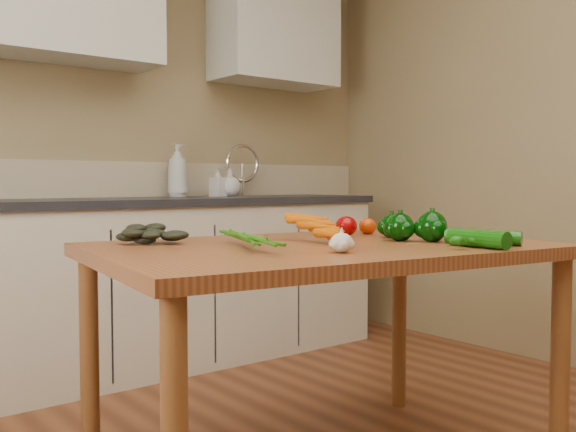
# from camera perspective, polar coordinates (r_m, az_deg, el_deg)

# --- Properties ---
(room) EXTENTS (4.04, 5.04, 2.64)m
(room) POSITION_cam_1_polar(r_m,az_deg,el_deg) (1.70, 10.93, 11.94)
(room) COLOR brown
(room) RESTS_ON ground
(counter_run) EXTENTS (2.84, 0.64, 1.14)m
(counter_run) POSITION_cam_1_polar(r_m,az_deg,el_deg) (3.48, -12.90, -5.74)
(counter_run) COLOR beige
(counter_run) RESTS_ON ground
(upper_cabinets) EXTENTS (2.15, 0.35, 0.70)m
(upper_cabinets) POSITION_cam_1_polar(r_m,az_deg,el_deg) (3.82, -9.80, 17.63)
(upper_cabinets) COLOR silver
(upper_cabinets) RESTS_ON room
(table) EXTENTS (1.58, 1.14, 0.78)m
(table) POSITION_cam_1_polar(r_m,az_deg,el_deg) (2.12, 3.16, -4.83)
(table) COLOR brown
(table) RESTS_ON ground
(soap_bottle_a) EXTENTS (0.14, 0.14, 0.30)m
(soap_bottle_a) POSITION_cam_1_polar(r_m,az_deg,el_deg) (3.74, -9.81, 4.03)
(soap_bottle_a) COLOR silver
(soap_bottle_a) RESTS_ON counter_run
(soap_bottle_b) EXTENTS (0.09, 0.09, 0.17)m
(soap_bottle_b) POSITION_cam_1_polar(r_m,az_deg,el_deg) (3.77, -6.24, 3.02)
(soap_bottle_b) COLOR silver
(soap_bottle_b) RESTS_ON counter_run
(soap_bottle_c) EXTENTS (0.15, 0.15, 0.16)m
(soap_bottle_c) POSITION_cam_1_polar(r_m,az_deg,el_deg) (3.82, -5.19, 2.98)
(soap_bottle_c) COLOR silver
(soap_bottle_c) RESTS_ON counter_run
(carrot_bunch) EXTENTS (0.30, 0.24, 0.07)m
(carrot_bunch) POSITION_cam_1_polar(r_m,az_deg,el_deg) (2.08, 0.95, -1.57)
(carrot_bunch) COLOR #DB6205
(carrot_bunch) RESTS_ON table
(leafy_greens) EXTENTS (0.21, 0.19, 0.10)m
(leafy_greens) POSITION_cam_1_polar(r_m,az_deg,el_deg) (2.15, -12.00, -1.05)
(leafy_greens) COLOR black
(leafy_greens) RESTS_ON table
(garlic_bulb) EXTENTS (0.07, 0.07, 0.06)m
(garlic_bulb) POSITION_cam_1_polar(r_m,az_deg,el_deg) (1.85, 4.79, -2.39)
(garlic_bulb) COLOR beige
(garlic_bulb) RESTS_ON table
(pepper_a) EXTENTS (0.09, 0.09, 0.09)m
(pepper_a) POSITION_cam_1_polar(r_m,az_deg,el_deg) (2.24, 9.96, -1.00)
(pepper_a) COLOR black
(pepper_a) RESTS_ON table
(pepper_b) EXTENTS (0.08, 0.08, 0.08)m
(pepper_b) POSITION_cam_1_polar(r_m,az_deg,el_deg) (2.37, 9.19, -0.89)
(pepper_b) COLOR black
(pepper_b) RESTS_ON table
(pepper_c) EXTENTS (0.10, 0.10, 0.10)m
(pepper_c) POSITION_cam_1_polar(r_m,az_deg,el_deg) (2.23, 12.69, -0.94)
(pepper_c) COLOR black
(pepper_c) RESTS_ON table
(tomato_a) EXTENTS (0.08, 0.08, 0.07)m
(tomato_a) POSITION_cam_1_polar(r_m,az_deg,el_deg) (2.42, 5.21, -0.90)
(tomato_a) COLOR #940203
(tomato_a) RESTS_ON table
(tomato_b) EXTENTS (0.07, 0.07, 0.06)m
(tomato_b) POSITION_cam_1_polar(r_m,az_deg,el_deg) (2.52, 7.09, -0.89)
(tomato_b) COLOR #C13504
(tomato_b) RESTS_ON table
(tomato_c) EXTENTS (0.06, 0.06, 0.06)m
(tomato_c) POSITION_cam_1_polar(r_m,az_deg,el_deg) (2.41, 9.14, -1.15)
(tomato_c) COLOR #C13504
(tomato_c) RESTS_ON table
(zucchini_a) EXTENTS (0.14, 0.24, 0.05)m
(zucchini_a) POSITION_cam_1_polar(r_m,az_deg,el_deg) (2.17, 16.93, -1.83)
(zucchini_a) COLOR #0A4707
(zucchini_a) RESTS_ON table
(zucchini_b) EXTENTS (0.07, 0.21, 0.06)m
(zucchini_b) POSITION_cam_1_polar(r_m,az_deg,el_deg) (2.06, 16.57, -1.95)
(zucchini_b) COLOR #0A4707
(zucchini_b) RESTS_ON table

